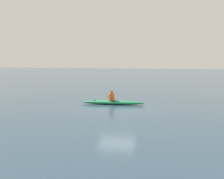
# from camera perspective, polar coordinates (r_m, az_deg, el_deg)

# --- Properties ---
(ground_plane) EXTENTS (160.00, 160.00, 0.00)m
(ground_plane) POSITION_cam_1_polar(r_m,az_deg,el_deg) (16.82, 1.10, -4.41)
(ground_plane) COLOR #283D4C
(kayak) EXTENTS (4.67, 0.96, 0.31)m
(kayak) POSITION_cam_1_polar(r_m,az_deg,el_deg) (18.26, 0.21, -3.00)
(kayak) COLOR #19723F
(kayak) RESTS_ON ground
(kayaker) EXTENTS (0.52, 2.47, 0.75)m
(kayaker) POSITION_cam_1_polar(r_m,az_deg,el_deg) (18.21, -0.15, -1.56)
(kayaker) COLOR #E04C14
(kayaker) RESTS_ON kayak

